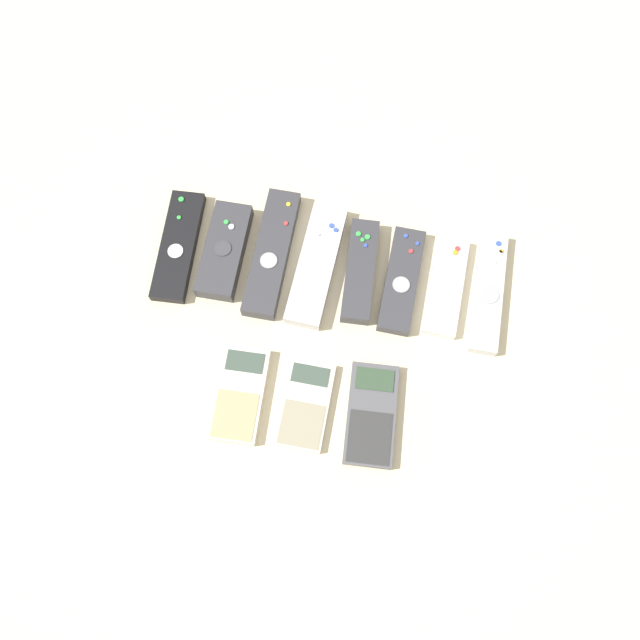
% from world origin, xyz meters
% --- Properties ---
extents(ground_plane, '(3.00, 3.00, 0.00)m').
position_xyz_m(ground_plane, '(0.00, 0.00, 0.00)').
color(ground_plane, beige).
extents(remote_0, '(0.06, 0.18, 0.02)m').
position_xyz_m(remote_0, '(-0.23, 0.12, 0.01)').
color(remote_0, black).
rests_on(remote_0, ground_plane).
extents(remote_1, '(0.06, 0.15, 0.03)m').
position_xyz_m(remote_1, '(-0.16, 0.12, 0.01)').
color(remote_1, '#333338').
rests_on(remote_1, ground_plane).
extents(remote_2, '(0.05, 0.21, 0.03)m').
position_xyz_m(remote_2, '(-0.09, 0.13, 0.01)').
color(remote_2, '#333338').
rests_on(remote_2, ground_plane).
extents(remote_3, '(0.07, 0.20, 0.02)m').
position_xyz_m(remote_3, '(-0.02, 0.12, 0.01)').
color(remote_3, '#B7B7BC').
rests_on(remote_3, ground_plane).
extents(remote_4, '(0.05, 0.16, 0.03)m').
position_xyz_m(remote_4, '(0.05, 0.12, 0.01)').
color(remote_4, '#333338').
rests_on(remote_4, ground_plane).
extents(remote_5, '(0.05, 0.17, 0.02)m').
position_xyz_m(remote_5, '(0.11, 0.11, 0.01)').
color(remote_5, '#333338').
rests_on(remote_5, ground_plane).
extents(remote_6, '(0.06, 0.16, 0.02)m').
position_xyz_m(remote_6, '(0.18, 0.12, 0.01)').
color(remote_6, silver).
rests_on(remote_6, ground_plane).
extents(remote_7, '(0.04, 0.19, 0.02)m').
position_xyz_m(remote_7, '(0.24, 0.12, 0.01)').
color(remote_7, '#B7B7BC').
rests_on(remote_7, ground_plane).
extents(calculator_0, '(0.07, 0.14, 0.02)m').
position_xyz_m(calculator_0, '(-0.09, -0.09, 0.01)').
color(calculator_0, beige).
rests_on(calculator_0, ground_plane).
extents(calculator_1, '(0.07, 0.13, 0.01)m').
position_xyz_m(calculator_1, '(-0.00, -0.09, 0.01)').
color(calculator_1, beige).
rests_on(calculator_1, ground_plane).
extents(calculator_2, '(0.07, 0.15, 0.02)m').
position_xyz_m(calculator_2, '(0.09, -0.09, 0.01)').
color(calculator_2, '#4C4C51').
rests_on(calculator_2, ground_plane).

